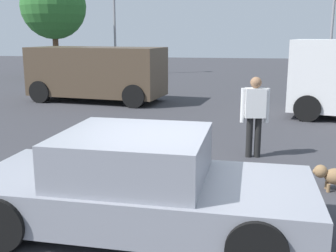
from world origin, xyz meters
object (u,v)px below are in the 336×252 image
(suv_dark, at_px, (97,72))
(light_post_near, at_px, (334,9))
(sedan_foreground, at_px, (140,185))
(pedestrian, at_px, (255,110))
(dog, at_px, (332,175))

(suv_dark, distance_m, light_post_near, 14.52)
(sedan_foreground, distance_m, suv_dark, 10.60)
(pedestrian, relative_size, light_post_near, 0.30)
(suv_dark, bearing_deg, pedestrian, -41.56)
(pedestrian, bearing_deg, light_post_near, 155.47)
(sedan_foreground, bearing_deg, pedestrian, 67.89)
(sedan_foreground, height_order, light_post_near, light_post_near)
(sedan_foreground, xyz_separation_m, pedestrian, (1.54, 3.43, 0.40))
(sedan_foreground, xyz_separation_m, dog, (2.72, 1.73, -0.32))
(sedan_foreground, xyz_separation_m, suv_dark, (-3.94, 9.83, 0.52))
(suv_dark, bearing_deg, sedan_foreground, -60.28)
(dog, distance_m, suv_dark, 10.51)
(pedestrian, bearing_deg, dog, 26.18)
(dog, xyz_separation_m, suv_dark, (-6.65, 8.10, 0.83))
(dog, bearing_deg, suv_dark, -49.69)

